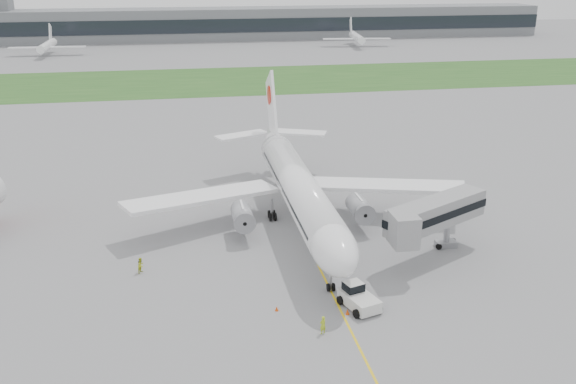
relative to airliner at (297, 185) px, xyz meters
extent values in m
plane|color=slate|center=(0.00, -4.87, -5.66)|extent=(600.00, 600.00, 0.00)
cube|color=#25521E|center=(0.00, 115.13, -5.65)|extent=(600.00, 50.00, 0.02)
cube|color=slate|center=(0.00, 225.13, 1.34)|extent=(320.00, 22.00, 14.00)
cube|color=black|center=(0.00, 214.13, 1.34)|extent=(320.00, 0.60, 6.00)
cylinder|color=white|center=(0.00, -0.87, -0.06)|extent=(5.00, 38.00, 5.00)
ellipsoid|color=white|center=(0.00, -20.37, -0.06)|extent=(5.00, 11.00, 5.00)
cube|color=black|center=(0.00, -21.37, 0.84)|extent=(3.20, 1.54, 1.14)
cone|color=white|center=(0.00, 21.13, 0.74)|extent=(5.00, 10.53, 6.16)
cube|color=white|center=(-13.00, 1.13, -1.26)|extent=(22.13, 13.52, 1.70)
cube|color=white|center=(13.00, 1.13, -1.26)|extent=(22.13, 13.52, 1.70)
cylinder|color=gray|center=(-8.00, -3.37, -2.66)|extent=(2.70, 5.20, 2.70)
cylinder|color=gray|center=(8.00, -3.37, -2.66)|extent=(2.70, 5.20, 2.70)
cube|color=white|center=(0.00, 22.63, 5.84)|extent=(0.45, 10.90, 12.76)
cylinder|color=red|center=(0.00, 23.63, 7.84)|extent=(0.60, 3.20, 3.20)
cube|color=white|center=(-5.00, 23.63, 1.14)|extent=(9.54, 6.34, 0.35)
cube|color=white|center=(5.00, 23.63, 1.14)|extent=(9.54, 6.34, 0.35)
cylinder|color=gray|center=(0.00, -19.87, -4.11)|extent=(0.24, 0.24, 3.10)
cylinder|color=black|center=(-3.20, 2.13, -5.11)|extent=(1.40, 1.10, 1.10)
cylinder|color=black|center=(3.20, 2.13, -5.11)|extent=(1.40, 1.10, 1.10)
cube|color=silver|center=(2.10, -24.00, -4.82)|extent=(3.93, 5.29, 1.26)
cube|color=silver|center=(1.72, -22.80, -3.77)|extent=(2.31, 2.17, 1.05)
cube|color=black|center=(1.72, -22.80, -3.72)|extent=(2.37, 2.24, 0.89)
cylinder|color=black|center=(0.27, -22.93, -5.19)|extent=(0.64, 1.01, 0.94)
cylinder|color=black|center=(2.97, -22.07, -5.19)|extent=(0.64, 1.01, 0.94)
cylinder|color=black|center=(1.23, -25.92, -5.19)|extent=(0.64, 1.01, 0.94)
cylinder|color=black|center=(3.92, -25.07, -5.19)|extent=(0.64, 1.01, 0.94)
cube|color=gray|center=(14.77, -13.08, 0.05)|extent=(15.08, 10.26, 3.30)
cube|color=black|center=(14.77, -13.08, 0.05)|extent=(15.33, 10.46, 0.99)
cube|color=gray|center=(9.02, -17.46, 0.05)|extent=(2.86, 3.74, 3.74)
cylinder|color=gray|center=(17.40, -11.02, -3.57)|extent=(0.77, 0.77, 4.18)
cube|color=gray|center=(17.40, -11.02, -5.28)|extent=(3.05, 2.61, 0.77)
cylinder|color=black|center=(16.14, -11.70, -5.28)|extent=(0.66, 0.83, 0.77)
cylinder|color=black|center=(18.65, -10.33, -5.28)|extent=(0.66, 0.83, 0.77)
cone|color=#D7440B|center=(-6.64, -23.09, -5.39)|extent=(0.39, 0.39, 0.54)
cone|color=#D7440B|center=(0.50, -25.10, -5.36)|extent=(0.43, 0.43, 0.60)
imported|color=#ACC821|center=(-2.87, -28.17, -4.70)|extent=(0.83, 0.72, 1.92)
imported|color=#B7C520|center=(-20.98, -11.55, -4.72)|extent=(1.07, 1.15, 1.88)
camera|label=1|loc=(-15.90, -81.53, 29.08)|focal=40.00mm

